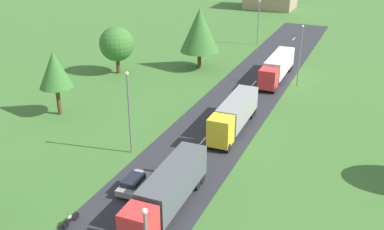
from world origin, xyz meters
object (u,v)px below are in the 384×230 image
(truck_third, at_px, (277,67))
(motorcycle_courier, at_px, (71,219))
(tree_maple, at_px, (117,44))
(truck_lead, at_px, (168,190))
(truck_second, at_px, (234,114))
(lamppost_second, at_px, (129,109))
(tree_birch, at_px, (55,70))
(lamppost_third, at_px, (300,53))
(tree_elm, at_px, (200,30))
(car_second, at_px, (134,183))
(lamppost_fourth, at_px, (258,20))

(truck_third, height_order, motorcycle_courier, truck_third)
(motorcycle_courier, distance_m, tree_maple, 39.16)
(truck_lead, distance_m, truck_second, 17.31)
(lamppost_second, xyz_separation_m, tree_birch, (-13.57, 5.27, 0.88))
(lamppost_third, relative_size, tree_birch, 1.11)
(truck_third, relative_size, tree_elm, 1.33)
(lamppost_third, distance_m, tree_elm, 16.75)
(lamppost_third, bearing_deg, motorcycle_courier, -104.49)
(tree_maple, bearing_deg, car_second, -55.80)
(car_second, distance_m, lamppost_second, 8.48)
(truck_second, relative_size, lamppost_third, 1.31)
(truck_lead, height_order, lamppost_fourth, lamppost_fourth)
(motorcycle_courier, bearing_deg, tree_birch, 130.56)
(motorcycle_courier, height_order, lamppost_second, lamppost_second)
(lamppost_fourth, bearing_deg, truck_second, -78.22)
(truck_lead, relative_size, tree_elm, 1.23)
(tree_maple, height_order, tree_elm, tree_elm)
(truck_third, xyz_separation_m, lamppost_fourth, (-8.46, 19.09, 2.67))
(car_second, height_order, tree_elm, tree_elm)
(lamppost_second, bearing_deg, tree_elm, 98.48)
(lamppost_fourth, bearing_deg, tree_birch, -107.78)
(car_second, relative_size, motorcycle_courier, 2.13)
(car_second, height_order, tree_birch, tree_birch)
(tree_birch, bearing_deg, lamppost_second, -21.22)
(car_second, relative_size, tree_elm, 0.42)
(motorcycle_courier, bearing_deg, car_second, 71.07)
(lamppost_second, relative_size, tree_birch, 1.10)
(car_second, bearing_deg, tree_maple, 124.20)
(car_second, distance_m, tree_maple, 34.72)
(truck_lead, relative_size, truck_third, 0.93)
(lamppost_fourth, height_order, tree_elm, tree_elm)
(truck_third, height_order, tree_maple, tree_maple)
(truck_third, relative_size, car_second, 3.18)
(truck_lead, xyz_separation_m, tree_maple, (-23.69, 30.22, 2.63))
(tree_maple, relative_size, tree_elm, 0.76)
(lamppost_second, bearing_deg, motorcycle_courier, -82.18)
(truck_lead, relative_size, lamppost_fourth, 1.42)
(car_second, xyz_separation_m, lamppost_third, (8.22, 33.89, 4.25))
(lamppost_fourth, relative_size, tree_elm, 0.87)
(truck_second, relative_size, truck_third, 0.91)
(truck_third, bearing_deg, tree_elm, 177.64)
(truck_second, relative_size, motorcycle_courier, 6.16)
(lamppost_second, height_order, tree_maple, lamppost_second)
(tree_birch, bearing_deg, car_second, -33.27)
(truck_second, relative_size, car_second, 2.89)
(lamppost_second, relative_size, lamppost_third, 0.99)
(lamppost_third, height_order, tree_elm, tree_elm)
(lamppost_fourth, distance_m, tree_birch, 45.13)
(truck_third, xyz_separation_m, lamppost_second, (-8.67, -29.14, 2.91))
(motorcycle_courier, relative_size, tree_birch, 0.24)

